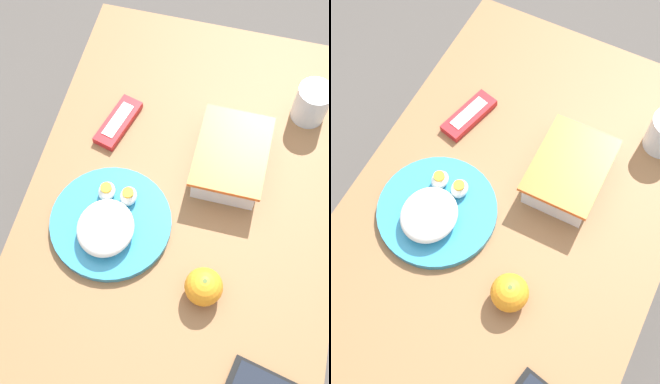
% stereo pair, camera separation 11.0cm
% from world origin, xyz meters
% --- Properties ---
extents(ground_plane, '(10.00, 10.00, 0.00)m').
position_xyz_m(ground_plane, '(0.00, 0.00, 0.00)').
color(ground_plane, '#4C4742').
extents(table, '(0.99, 0.66, 0.72)m').
position_xyz_m(table, '(0.00, 0.00, 0.59)').
color(table, brown).
rests_on(table, ground_plane).
extents(food_container, '(0.20, 0.15, 0.07)m').
position_xyz_m(food_container, '(-0.10, 0.08, 0.75)').
color(food_container, white).
rests_on(food_container, table).
extents(orange_fruit, '(0.07, 0.07, 0.07)m').
position_xyz_m(orange_fruit, '(0.18, 0.08, 0.76)').
color(orange_fruit, orange).
rests_on(orange_fruit, table).
extents(rice_plate, '(0.25, 0.25, 0.07)m').
position_xyz_m(rice_plate, '(0.10, -0.13, 0.74)').
color(rice_plate, teal).
rests_on(rice_plate, table).
extents(candy_bar, '(0.15, 0.08, 0.02)m').
position_xyz_m(candy_bar, '(-0.15, -0.19, 0.73)').
color(candy_bar, red).
rests_on(candy_bar, table).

